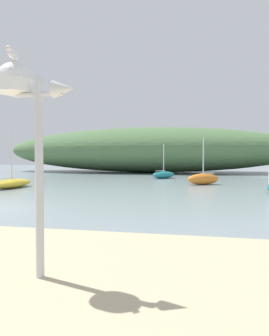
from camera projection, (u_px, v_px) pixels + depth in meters
distant_hill at (148, 150)px, 40.24m from camera, size 38.02×12.11×5.70m
mast_structure at (23, 100)px, 4.51m from camera, size 1.18×0.53×3.11m
seagull_on_radar at (13, 54)px, 4.50m from camera, size 0.12×0.30×0.22m
sailboat_far_right at (12, 183)px, 19.69m from camera, size 1.50×3.61×3.47m
sailboat_outer_mooring at (164, 175)px, 28.44m from camera, size 2.38×2.67×3.14m
sailboat_east_reach at (203, 179)px, 22.01m from camera, size 2.54×2.00×3.29m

